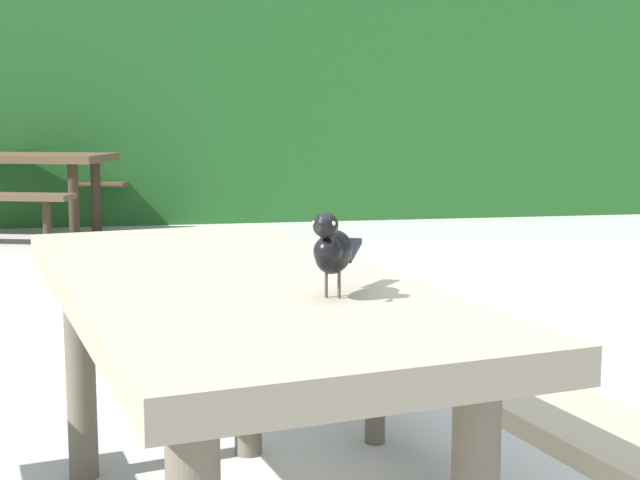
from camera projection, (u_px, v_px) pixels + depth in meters
hedge_wall at (185, 104)px, 9.82m from camera, size 28.00×1.55×2.39m
picnic_table_foreground at (229, 348)px, 2.23m from camera, size 1.98×2.00×0.74m
bird_grackle at (332, 249)px, 1.90m from camera, size 0.16×0.26×0.18m
picnic_table_mid_left at (11, 174)px, 8.44m from camera, size 2.15×2.13×0.74m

